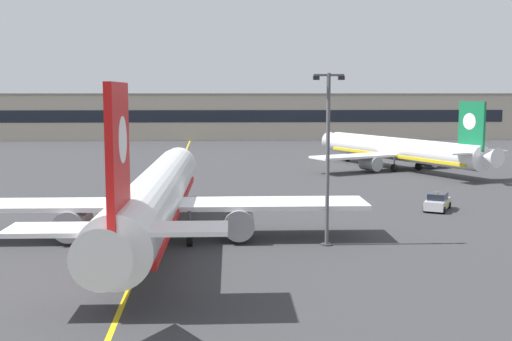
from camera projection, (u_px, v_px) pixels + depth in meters
ground_plane at (110, 294)px, 35.83m from camera, size 400.00×400.00×0.00m
taxiway_centreline at (164, 202)px, 65.59m from camera, size 5.91×179.92×0.01m
airliner_foreground at (156, 196)px, 48.41m from camera, size 32.01×41.41×11.65m
airliner_background at (399, 150)px, 92.78m from camera, size 26.60×33.31×10.02m
apron_lamp_post at (328, 156)px, 46.56m from camera, size 2.24×0.90×12.51m
service_car_nearest at (437, 202)px, 61.23m from camera, size 3.56×4.55×1.79m
safety_cone_by_nose_gear at (175, 203)px, 63.66m from camera, size 0.44×0.44×0.55m
terminal_building at (183, 116)px, 154.27m from camera, size 157.23×12.40×10.92m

